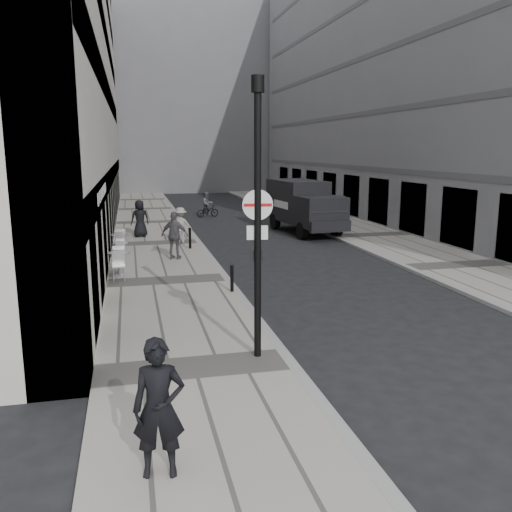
{
  "coord_description": "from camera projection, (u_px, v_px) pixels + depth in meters",
  "views": [
    {
      "loc": [
        -3.13,
        -7.72,
        4.49
      ],
      "look_at": [
        0.4,
        7.46,
        1.4
      ],
      "focal_mm": 38.0,
      "sensor_mm": 36.0,
      "label": 1
    }
  ],
  "objects": [
    {
      "name": "ground",
      "position": [
        335.0,
        426.0,
        8.94
      ],
      "size": [
        120.0,
        120.0,
        0.0
      ],
      "primitive_type": "plane",
      "color": "black",
      "rests_on": "ground"
    },
    {
      "name": "panel_van",
      "position": [
        303.0,
        204.0,
        29.21
      ],
      "size": [
        2.84,
        6.14,
        2.8
      ],
      "rotation": [
        0.0,
        0.0,
        0.11
      ],
      "color": "black",
      "rests_on": "ground"
    },
    {
      "name": "sign_post",
      "position": [
        258.0,
        248.0,
        11.2
      ],
      "size": [
        0.63,
        0.13,
        3.67
      ],
      "rotation": [
        0.0,
        0.0,
        -0.11
      ],
      "color": "black",
      "rests_on": "sidewalk"
    },
    {
      "name": "sidewalk",
      "position": [
        156.0,
        244.0,
        25.68
      ],
      "size": [
        4.0,
        60.0,
        0.12
      ],
      "primitive_type": "cube",
      "color": "gray",
      "rests_on": "ground"
    },
    {
      "name": "walking_man",
      "position": [
        159.0,
        408.0,
        7.23
      ],
      "size": [
        0.75,
        0.54,
        1.93
      ],
      "primitive_type": "imported",
      "rotation": [
        0.0,
        0.0,
        -0.12
      ],
      "color": "black",
      "rests_on": "sidewalk"
    },
    {
      "name": "building_left",
      "position": [
        69.0,
        64.0,
        29.26
      ],
      "size": [
        4.0,
        45.0,
        18.0
      ],
      "primitive_type": "cube",
      "color": "silver",
      "rests_on": "ground"
    },
    {
      "name": "lamppost",
      "position": [
        258.0,
        207.0,
        11.03
      ],
      "size": [
        0.26,
        0.26,
        5.78
      ],
      "color": "black",
      "rests_on": "sidewalk"
    },
    {
      "name": "building_far",
      "position": [
        167.0,
        90.0,
        60.63
      ],
      "size": [
        24.0,
        16.0,
        22.0
      ],
      "primitive_type": "cube",
      "color": "slate",
      "rests_on": "ground"
    },
    {
      "name": "pedestrian_c",
      "position": [
        140.0,
        218.0,
        27.19
      ],
      "size": [
        1.01,
        0.76,
        1.86
      ],
      "primitive_type": "imported",
      "rotation": [
        0.0,
        0.0,
        3.34
      ],
      "color": "black",
      "rests_on": "sidewalk"
    },
    {
      "name": "cafe_table_mid",
      "position": [
        119.0,
        262.0,
        18.8
      ],
      "size": [
        0.77,
        1.74,
        0.99
      ],
      "color": "silver",
      "rests_on": "sidewalk"
    },
    {
      "name": "pedestrian_a",
      "position": [
        175.0,
        235.0,
        21.7
      ],
      "size": [
        1.22,
        0.9,
        1.92
      ],
      "primitive_type": "imported",
      "rotation": [
        0.0,
        0.0,
        2.71
      ],
      "color": "#515055",
      "rests_on": "sidewalk"
    },
    {
      "name": "building_right",
      "position": [
        407.0,
        58.0,
        33.52
      ],
      "size": [
        6.0,
        45.0,
        20.0
      ],
      "primitive_type": "cube",
      "color": "slate",
      "rests_on": "ground"
    },
    {
      "name": "bollard_near",
      "position": [
        232.0,
        279.0,
        16.81
      ],
      "size": [
        0.11,
        0.11,
        0.79
      ],
      "primitive_type": "cylinder",
      "color": "black",
      "rests_on": "sidewalk"
    },
    {
      "name": "cafe_table_near",
      "position": [
        120.0,
        250.0,
        21.67
      ],
      "size": [
        0.62,
        1.4,
        0.8
      ],
      "color": "silver",
      "rests_on": "sidewalk"
    },
    {
      "name": "far_sidewalk",
      "position": [
        371.0,
        236.0,
        28.13
      ],
      "size": [
        4.0,
        60.0,
        0.12
      ],
      "primitive_type": "cube",
      "color": "gray",
      "rests_on": "ground"
    },
    {
      "name": "cyclist",
      "position": [
        207.0,
        207.0,
        36.11
      ],
      "size": [
        1.65,
        1.0,
        1.68
      ],
      "rotation": [
        0.0,
        0.0,
        0.32
      ],
      "color": "black",
      "rests_on": "ground"
    },
    {
      "name": "pedestrian_b",
      "position": [
        181.0,
        225.0,
        25.46
      ],
      "size": [
        1.1,
        0.65,
        1.68
      ],
      "primitive_type": "imported",
      "rotation": [
        0.0,
        0.0,
        3.11
      ],
      "color": "gray",
      "rests_on": "sidewalk"
    },
    {
      "name": "cafe_table_far",
      "position": [
        121.0,
        242.0,
        23.06
      ],
      "size": [
        0.75,
        1.7,
        0.97
      ],
      "color": "#B2B1B4",
      "rests_on": "sidewalk"
    },
    {
      "name": "bollard_far",
      "position": [
        190.0,
        239.0,
        24.11
      ],
      "size": [
        0.12,
        0.12,
        0.88
      ],
      "primitive_type": "cylinder",
      "color": "black",
      "rests_on": "sidewalk"
    }
  ]
}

